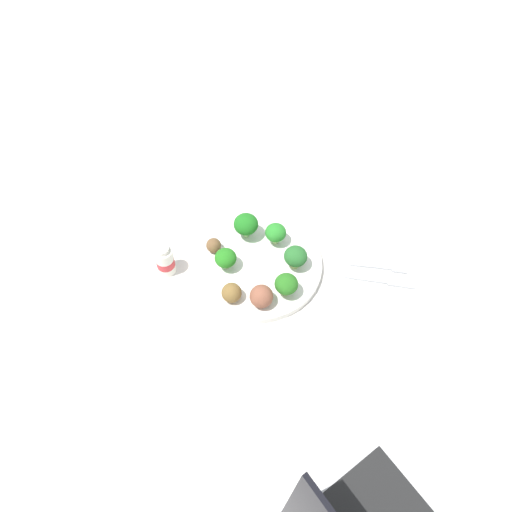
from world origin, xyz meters
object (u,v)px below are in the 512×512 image
(plate, at_px, (256,264))
(knife, at_px, (383,280))
(broccoli_floret_mid_right, at_px, (296,255))
(broccoli_floret_front_left, at_px, (286,284))
(yogurt_bottle, at_px, (165,261))
(meatball_mid_left, at_px, (261,296))
(broccoli_floret_back_right, at_px, (276,233))
(fork, at_px, (381,266))
(broccoli_floret_back_left, at_px, (246,224))
(broccoli_floret_near_rim, at_px, (226,258))
(napkin, at_px, (378,274))
(meatball_front_right, at_px, (214,245))
(meatball_front_left, at_px, (232,293))

(plate, distance_m, knife, 0.27)
(broccoli_floret_mid_right, height_order, knife, broccoli_floret_mid_right)
(broccoli_floret_front_left, xyz_separation_m, yogurt_bottle, (-0.25, 0.03, -0.01))
(meatball_mid_left, height_order, yogurt_bottle, yogurt_bottle)
(broccoli_floret_back_right, relative_size, meatball_mid_left, 1.08)
(fork, height_order, knife, same)
(broccoli_floret_back_left, height_order, meatball_mid_left, broccoli_floret_back_left)
(broccoli_floret_near_rim, relative_size, knife, 0.34)
(broccoli_floret_back_right, height_order, napkin, broccoli_floret_back_right)
(meatball_mid_left, bearing_deg, broccoli_floret_front_left, 31.72)
(broccoli_floret_mid_right, relative_size, knife, 0.36)
(meatball_front_right, height_order, knife, meatball_front_right)
(meatball_front_left, distance_m, meatball_mid_left, 0.06)
(meatball_front_left, relative_size, fork, 0.34)
(broccoli_floret_mid_right, relative_size, yogurt_bottle, 0.68)
(broccoli_floret_near_rim, height_order, meatball_front_left, broccoli_floret_near_rim)
(yogurt_bottle, bearing_deg, broccoli_floret_front_left, -7.67)
(knife, relative_size, yogurt_bottle, 1.89)
(broccoli_floret_back_left, relative_size, knife, 0.42)
(meatball_mid_left, bearing_deg, meatball_front_right, 134.84)
(broccoli_floret_back_right, height_order, broccoli_floret_front_left, broccoli_floret_front_left)
(napkin, relative_size, knife, 1.17)
(broccoli_floret_front_left, height_order, yogurt_bottle, yogurt_bottle)
(plate, bearing_deg, broccoli_floret_front_left, -45.28)
(broccoli_floret_back_right, relative_size, yogurt_bottle, 0.66)
(meatball_front_left, distance_m, napkin, 0.32)
(meatball_front_left, distance_m, yogurt_bottle, 0.16)
(napkin, distance_m, knife, 0.02)
(meatball_mid_left, distance_m, meatball_front_right, 0.17)
(broccoli_floret_back_left, xyz_separation_m, fork, (0.30, -0.04, -0.05))
(broccoli_floret_front_left, xyz_separation_m, meatball_mid_left, (-0.05, -0.03, -0.01))
(broccoli_floret_front_left, relative_size, broccoli_floret_back_left, 0.86)
(napkin, relative_size, fork, 1.41)
(broccoli_floret_back_right, xyz_separation_m, meatball_front_right, (-0.13, -0.04, -0.02))
(broccoli_floret_back_right, xyz_separation_m, napkin, (0.22, -0.05, -0.04))
(meatball_front_left, height_order, meatball_front_right, meatball_front_left)
(meatball_mid_left, distance_m, knife, 0.26)
(broccoli_floret_front_left, bearing_deg, fork, 26.63)
(broccoli_floret_back_right, relative_size, fork, 0.42)
(plate, relative_size, meatball_front_left, 6.94)
(napkin, bearing_deg, broccoli_floret_back_right, 168.12)
(broccoli_floret_near_rim, relative_size, meatball_mid_left, 1.06)
(broccoli_floret_back_left, bearing_deg, broccoli_floret_front_left, -54.01)
(broccoli_floret_back_left, distance_m, yogurt_bottle, 0.19)
(fork, relative_size, knife, 0.83)
(meatball_mid_left, xyz_separation_m, fork, (0.24, 0.13, -0.03))
(meatball_mid_left, height_order, meatball_front_right, meatball_mid_left)
(broccoli_floret_mid_right, bearing_deg, broccoli_floret_front_left, -99.77)
(meatball_front_right, height_order, yogurt_bottle, yogurt_bottle)
(broccoli_floret_back_left, relative_size, napkin, 0.36)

